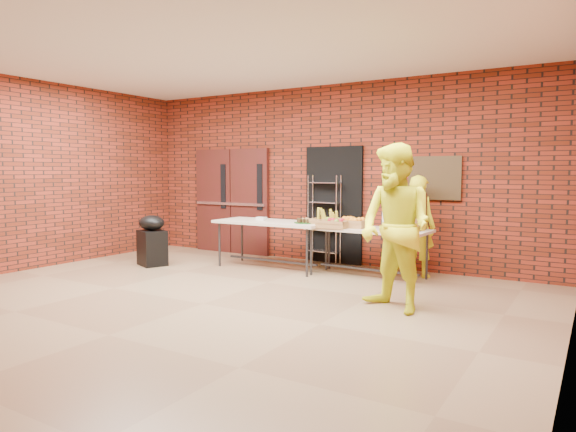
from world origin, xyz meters
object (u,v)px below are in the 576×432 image
(table_right, at_px, (368,232))
(volunteer_woman, at_px, (418,226))
(coffee_dispenser, at_px, (410,212))
(volunteer_man, at_px, (396,228))
(covered_grill, at_px, (152,240))
(wire_rack, at_px, (324,220))
(table_left, at_px, (272,225))

(table_right, xyz_separation_m, volunteer_woman, (0.64, 0.51, 0.09))
(coffee_dispenser, xyz_separation_m, volunteer_woman, (0.02, 0.39, -0.25))
(volunteer_woman, relative_size, volunteer_man, 0.80)
(covered_grill, height_order, volunteer_man, volunteer_man)
(wire_rack, height_order, covered_grill, wire_rack)
(table_left, height_order, coffee_dispenser, coffee_dispenser)
(table_right, relative_size, coffee_dispenser, 3.45)
(table_right, height_order, volunteer_man, volunteer_man)
(wire_rack, relative_size, coffee_dispenser, 2.86)
(wire_rack, relative_size, covered_grill, 1.79)
(table_left, bearing_deg, volunteer_man, -29.06)
(table_left, xyz_separation_m, table_right, (1.70, 0.14, -0.03))
(covered_grill, xyz_separation_m, volunteer_man, (4.68, -0.61, 0.55))
(table_left, bearing_deg, covered_grill, -156.12)
(volunteer_man, bearing_deg, covered_grill, -163.38)
(table_right, relative_size, volunteer_man, 0.96)
(table_left, relative_size, coffee_dispenser, 3.57)
(wire_rack, xyz_separation_m, covered_grill, (-2.50, -1.75, -0.35))
(covered_grill, xyz_separation_m, volunteer_woman, (4.29, 1.53, 0.35))
(coffee_dispenser, distance_m, covered_grill, 4.46)
(table_right, xyz_separation_m, volunteer_man, (1.03, -1.63, 0.28))
(table_right, height_order, coffee_dispenser, coffee_dispenser)
(table_right, bearing_deg, volunteer_woman, 40.84)
(wire_rack, xyz_separation_m, volunteer_woman, (1.79, -0.22, 0.00))
(coffee_dispenser, distance_m, volunteer_woman, 0.47)
(volunteer_woman, bearing_deg, wire_rack, 12.50)
(volunteer_man, bearing_deg, volunteer_woman, 124.31)
(table_left, distance_m, table_right, 1.71)
(volunteer_woman, bearing_deg, table_right, 58.03)
(coffee_dispenser, height_order, volunteer_woman, volunteer_woman)
(covered_grill, bearing_deg, volunteer_woman, 42.62)
(wire_rack, xyz_separation_m, coffee_dispenser, (1.76, -0.61, 0.26))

